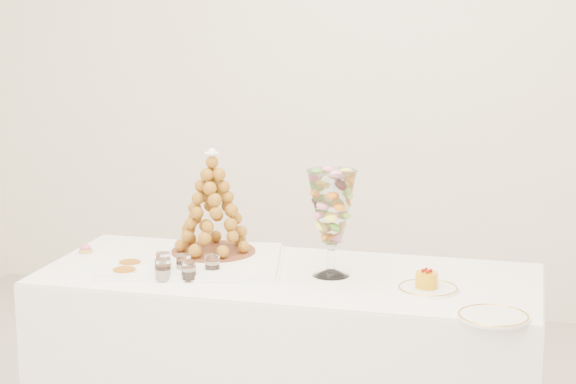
% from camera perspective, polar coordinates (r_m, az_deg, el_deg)
% --- Properties ---
extents(buffet_table, '(1.82, 0.76, 0.68)m').
position_cam_1_polar(buffet_table, '(3.61, 0.01, -10.04)').
color(buffet_table, white).
rests_on(buffet_table, ground).
extents(lace_tray, '(0.73, 0.61, 0.02)m').
position_cam_1_polar(lace_tray, '(3.64, -5.59, -4.05)').
color(lace_tray, white).
rests_on(lace_tray, buffet_table).
extents(macaron_vase, '(0.17, 0.17, 0.38)m').
position_cam_1_polar(macaron_vase, '(3.41, 2.60, -0.95)').
color(macaron_vase, white).
rests_on(macaron_vase, buffet_table).
extents(cake_plate, '(0.21, 0.21, 0.01)m').
position_cam_1_polar(cake_plate, '(3.33, 8.29, -5.70)').
color(cake_plate, white).
rests_on(cake_plate, buffet_table).
extents(spare_plate, '(0.23, 0.23, 0.01)m').
position_cam_1_polar(spare_plate, '(3.09, 12.07, -7.23)').
color(spare_plate, white).
rests_on(spare_plate, buffet_table).
extents(pink_tart, '(0.05, 0.05, 0.03)m').
position_cam_1_polar(pink_tart, '(3.85, -11.91, -3.34)').
color(pink_tart, tan).
rests_on(pink_tart, buffet_table).
extents(verrine_a, '(0.07, 0.07, 0.07)m').
position_cam_1_polar(verrine_a, '(3.54, -7.41, -4.15)').
color(verrine_a, white).
rests_on(verrine_a, buffet_table).
extents(verrine_b, '(0.06, 0.06, 0.07)m').
position_cam_1_polar(verrine_b, '(3.50, -6.21, -4.28)').
color(verrine_b, white).
rests_on(verrine_b, buffet_table).
extents(verrine_c, '(0.07, 0.07, 0.07)m').
position_cam_1_polar(verrine_c, '(3.48, -4.51, -4.31)').
color(verrine_c, white).
rests_on(verrine_c, buffet_table).
extents(verrine_d, '(0.07, 0.07, 0.08)m').
position_cam_1_polar(verrine_d, '(3.43, -7.42, -4.60)').
color(verrine_d, white).
rests_on(verrine_d, buffet_table).
extents(verrine_e, '(0.06, 0.06, 0.07)m').
position_cam_1_polar(verrine_e, '(3.41, -5.90, -4.69)').
color(verrine_e, white).
rests_on(verrine_e, buffet_table).
extents(ramekin_back, '(0.09, 0.09, 0.03)m').
position_cam_1_polar(ramekin_back, '(3.58, -9.34, -4.34)').
color(ramekin_back, white).
rests_on(ramekin_back, buffet_table).
extents(ramekin_front, '(0.09, 0.09, 0.03)m').
position_cam_1_polar(ramekin_front, '(3.49, -9.67, -4.80)').
color(ramekin_front, white).
rests_on(ramekin_front, buffet_table).
extents(croquembouche, '(0.32, 0.32, 0.40)m').
position_cam_1_polar(croquembouche, '(3.66, -4.49, -0.60)').
color(croquembouche, brown).
rests_on(croquembouche, lace_tray).
extents(mousse_cake, '(0.08, 0.08, 0.07)m').
position_cam_1_polar(mousse_cake, '(3.32, 8.21, -5.17)').
color(mousse_cake, '#DB9C0A').
rests_on(mousse_cake, cake_plate).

